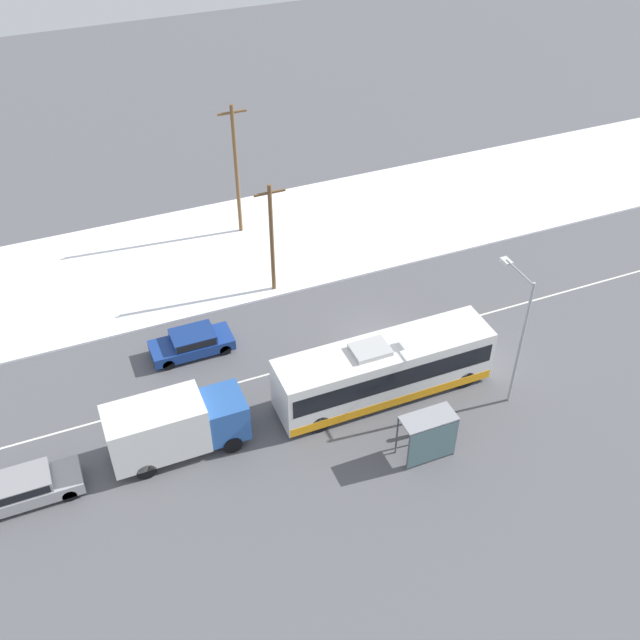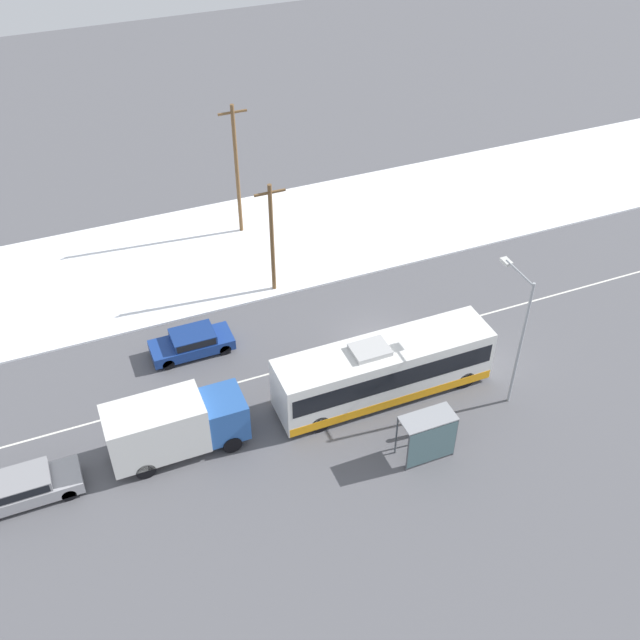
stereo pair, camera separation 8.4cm
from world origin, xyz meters
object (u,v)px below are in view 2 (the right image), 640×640
at_px(city_bus, 384,370).
at_px(parked_car_near_truck, 24,486).
at_px(sedan_car, 192,342).
at_px(streetlamp, 518,324).
at_px(utility_pole_roadside, 272,237).
at_px(bus_shelter, 430,433).
at_px(pedestrian_at_stop, 428,418).
at_px(box_truck, 173,425).
at_px(utility_pole_snowlot, 237,169).

distance_m(city_bus, parked_car_near_truck, 17.25).
distance_m(sedan_car, streetlamp, 16.84).
height_order(city_bus, utility_pole_roadside, utility_pole_roadside).
bearing_deg(parked_car_near_truck, city_bus, -0.23).
distance_m(bus_shelter, streetlamp, 6.68).
xyz_separation_m(parked_car_near_truck, pedestrian_at_stop, (18.04, -3.27, 0.21)).
bearing_deg(box_truck, streetlamp, -9.20).
xyz_separation_m(sedan_car, streetlamp, (13.66, -9.05, 3.86)).
bearing_deg(pedestrian_at_stop, sedan_car, 131.83).
bearing_deg(utility_pole_roadside, utility_pole_snowlot, 88.81).
bearing_deg(city_bus, streetlamp, -22.75).
bearing_deg(box_truck, utility_pole_roadside, 50.23).
xyz_separation_m(box_truck, utility_pole_roadside, (8.38, 10.07, 2.04)).
height_order(box_truck, parked_car_near_truck, box_truck).
xyz_separation_m(sedan_car, utility_pole_snowlot, (6.06, 10.54, 3.86)).
relative_size(sedan_car, bus_shelter, 1.74).
bearing_deg(streetlamp, parked_car_near_truck, 173.93).
bearing_deg(parked_car_near_truck, box_truck, 1.55).
height_order(city_bus, parked_car_near_truck, city_bus).
xyz_separation_m(box_truck, pedestrian_at_stop, (11.31, -3.45, -0.72)).
height_order(box_truck, utility_pole_roadside, utility_pole_roadside).
relative_size(streetlamp, utility_pole_snowlot, 0.83).
distance_m(pedestrian_at_stop, utility_pole_snowlot, 20.93).
relative_size(box_truck, streetlamp, 0.87).
distance_m(box_truck, utility_pole_snowlot, 19.22).
xyz_separation_m(sedan_car, bus_shelter, (8.09, -11.27, 0.93)).
bearing_deg(pedestrian_at_stop, utility_pole_roadside, 102.21).
bearing_deg(parked_car_near_truck, bus_shelter, -15.07).
height_order(sedan_car, streetlamp, streetlamp).
relative_size(city_bus, pedestrian_at_stop, 7.02).
distance_m(pedestrian_at_stop, streetlamp, 6.10).
bearing_deg(sedan_car, parked_car_near_truck, 35.74).
height_order(city_bus, bus_shelter, city_bus).
bearing_deg(utility_pole_roadside, streetlamp, -58.59).
height_order(bus_shelter, streetlamp, streetlamp).
distance_m(bus_shelter, utility_pole_roadside, 15.20).
distance_m(utility_pole_roadside, utility_pole_snowlot, 6.96).
xyz_separation_m(city_bus, sedan_car, (-8.03, 6.68, -0.89)).
distance_m(box_truck, streetlamp, 16.60).
relative_size(bus_shelter, streetlamp, 0.35).
bearing_deg(bus_shelter, streetlamp, 21.69).
xyz_separation_m(pedestrian_at_stop, bus_shelter, (-0.76, -1.38, 0.71)).
xyz_separation_m(bus_shelter, utility_pole_roadside, (-2.17, 14.90, 2.05)).
xyz_separation_m(streetlamp, utility_pole_roadside, (-7.75, 12.68, -0.89)).
height_order(pedestrian_at_stop, bus_shelter, bus_shelter).
bearing_deg(pedestrian_at_stop, parked_car_near_truck, 169.74).
height_order(parked_car_near_truck, pedestrian_at_stop, pedestrian_at_stop).
distance_m(box_truck, parked_car_near_truck, 6.79).
bearing_deg(box_truck, pedestrian_at_stop, -16.96).
bearing_deg(pedestrian_at_stop, city_bus, 104.28).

